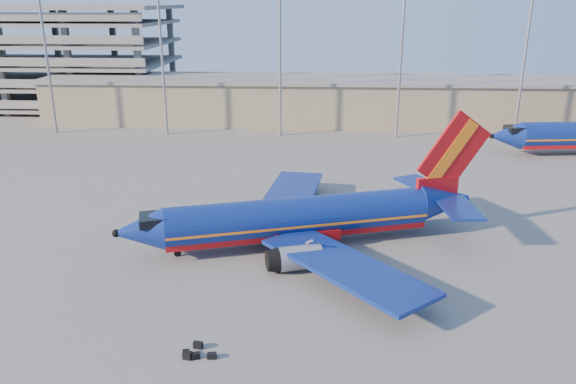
# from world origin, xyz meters

# --- Properties ---
(ground) EXTENTS (220.00, 220.00, 0.00)m
(ground) POSITION_xyz_m (0.00, 0.00, 0.00)
(ground) COLOR slate
(ground) RESTS_ON ground
(terminal_building) EXTENTS (122.00, 16.00, 8.50)m
(terminal_building) POSITION_xyz_m (10.00, 58.00, 4.32)
(terminal_building) COLOR gray
(terminal_building) RESTS_ON ground
(parking_garage) EXTENTS (62.00, 32.00, 21.40)m
(parking_garage) POSITION_xyz_m (-62.00, 74.05, 11.73)
(parking_garage) COLOR slate
(parking_garage) RESTS_ON ground
(light_mast_row) EXTENTS (101.60, 1.60, 28.65)m
(light_mast_row) POSITION_xyz_m (5.00, 46.00, 17.55)
(light_mast_row) COLOR gray
(light_mast_row) RESTS_ON ground
(aircraft_main) EXTENTS (35.51, 33.63, 12.37)m
(aircraft_main) POSITION_xyz_m (0.68, 0.33, 2.64)
(aircraft_main) COLOR navy
(aircraft_main) RESTS_ON ground
(luggage_pile) EXTENTS (2.37, 1.70, 0.50)m
(luggage_pile) POSITION_xyz_m (-6.17, -18.31, 0.22)
(luggage_pile) COLOR black
(luggage_pile) RESTS_ON ground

